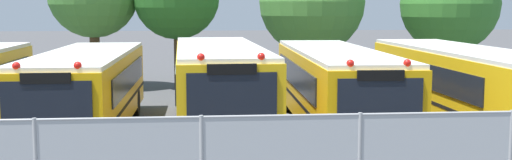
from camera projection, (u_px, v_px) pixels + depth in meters
name	position (u px, v px, depth m)	size (l,w,h in m)	color
ground_plane	(216.00, 133.00, 18.99)	(160.00, 160.00, 0.00)	#424244
school_bus_1	(87.00, 89.00, 18.64)	(2.53, 10.06, 2.60)	#EAA80C
school_bus_2	(218.00, 85.00, 18.90)	(2.77, 10.22, 2.78)	yellow
school_bus_3	(335.00, 86.00, 19.31)	(2.70, 10.77, 2.63)	#EAA80C
school_bus_4	(464.00, 85.00, 19.29)	(2.58, 11.07, 2.66)	yellow
tree_3	(309.00, 2.00, 29.99)	(5.05, 5.05, 6.55)	#4C3823
tree_4	(451.00, 2.00, 29.52)	(4.62, 4.62, 6.23)	#4C3823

